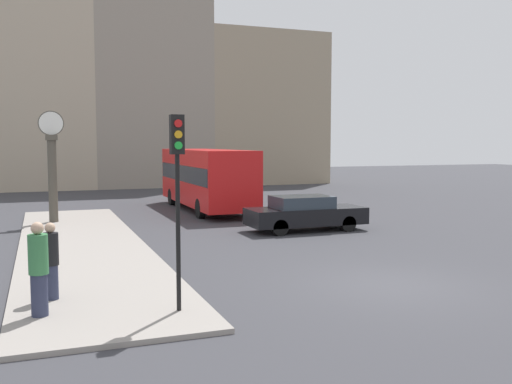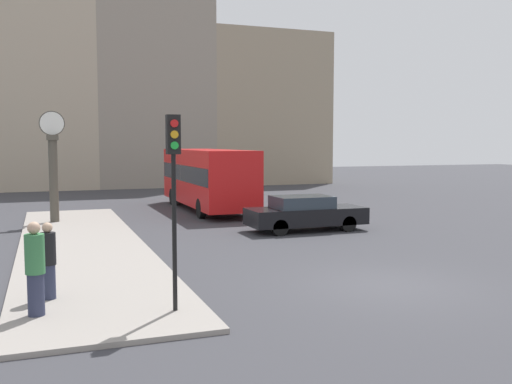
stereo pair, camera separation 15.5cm
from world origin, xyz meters
name	(u,v)px [view 1 (the left image)]	position (x,y,z in m)	size (l,w,h in m)	color
ground_plane	(391,285)	(0.00, 0.00, 0.00)	(120.00, 120.00, 0.00)	#38383D
sidewalk_corner	(82,245)	(-6.57, 7.81, 0.05)	(3.89, 19.62, 0.10)	gray
building_row	(131,82)	(-1.09, 33.31, 8.06)	(29.68, 5.00, 17.55)	#B7A88E
sedan_car	(305,213)	(1.74, 8.37, 0.69)	(4.58, 1.74, 1.36)	black
bus_distant	(206,176)	(0.00, 16.28, 1.73)	(2.48, 9.55, 3.05)	red
traffic_light_near	(177,172)	(-5.30, -0.57, 2.85)	(0.26, 0.24, 3.84)	black
street_clock	(52,169)	(-7.32, 13.68, 2.32)	(1.02, 0.47, 4.61)	#4C473D
pedestrian_black_jacket	(51,261)	(-7.63, 1.17, 0.92)	(0.33, 0.33, 1.64)	#2D334C
pedestrian_green_hoodie	(39,269)	(-7.87, 0.02, 1.01)	(0.37, 0.37, 1.81)	#2D334C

